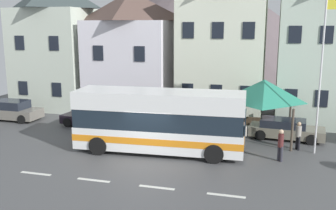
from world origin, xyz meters
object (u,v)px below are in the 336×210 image
townhouse_02 (224,38)px  parked_car_02 (13,110)px  parked_car_01 (91,117)px  pedestrian_03 (244,133)px  public_bench (254,124)px  flagpole (323,67)px  parked_car_03 (285,129)px  pedestrian_00 (298,134)px  townhouse_00 (56,44)px  transit_bus (159,122)px  pedestrian_01 (281,144)px  pedestrian_02 (230,131)px  townhouse_01 (132,53)px  bus_shelter (264,91)px  townhouse_03 (321,46)px  hilltop_castle (199,15)px

townhouse_02 → parked_car_02: size_ratio=2.96×
parked_car_01 → pedestrian_03: pedestrian_03 is taller
public_bench → flagpole: bearing=-47.8°
parked_car_03 → pedestrian_00: 2.17m
townhouse_00 → transit_bus: bearing=-38.3°
parked_car_02 → pedestrian_01: (19.03, -3.96, 0.23)m
parked_car_02 → public_bench: parked_car_02 is taller
pedestrian_02 → public_bench: pedestrian_02 is taller
pedestrian_03 → townhouse_01: bearing=142.6°
public_bench → bus_shelter: bearing=-75.5°
bus_shelter → pedestrian_03: (-0.98, -1.72, -2.21)m
bus_shelter → parked_car_03: 2.89m
transit_bus → parked_car_01: transit_bus is taller
pedestrian_03 → public_bench: pedestrian_03 is taller
townhouse_02 → pedestrian_02: (1.49, -7.75, -5.12)m
townhouse_00 → parked_car_03: (18.65, -4.94, -4.70)m
townhouse_03 → hilltop_castle: bearing=119.7°
townhouse_02 → parked_car_01: townhouse_02 is taller
hilltop_castle → pedestrian_00: size_ratio=27.14×
townhouse_00 → townhouse_01: 6.81m
hilltop_castle → parked_car_01: 29.29m
townhouse_01 → townhouse_02: bearing=5.6°
parked_car_01 → pedestrian_01: size_ratio=2.36×
transit_bus → pedestrian_02: 4.34m
parked_car_02 → pedestrian_01: size_ratio=2.39×
townhouse_02 → townhouse_03: size_ratio=1.09×
parked_car_02 → townhouse_02: bearing=22.2°
parked_car_02 → townhouse_01: bearing=34.8°
pedestrian_01 → townhouse_00: bearing=153.3°
bus_shelter → public_bench: size_ratio=2.67×
transit_bus → parked_car_01: bearing=143.3°
townhouse_03 → flagpole: (-0.63, -7.42, -0.74)m
pedestrian_02 → flagpole: bearing=-2.7°
parked_car_03 → pedestrian_03: size_ratio=3.07×
bus_shelter → parked_car_02: 18.17m
parked_car_01 → pedestrian_01: 13.26m
townhouse_02 → pedestrian_00: (5.28, -7.60, -5.04)m
townhouse_00 → townhouse_02: bearing=2.5°
parked_car_02 → public_bench: bearing=6.2°
townhouse_01 → pedestrian_02: (8.70, -7.04, -3.88)m
parked_car_02 → pedestrian_02: (16.23, -1.92, 0.15)m
pedestrian_00 → public_bench: 4.35m
transit_bus → parked_car_01: size_ratio=2.35×
transit_bus → public_bench: bearing=47.0°
pedestrian_00 → pedestrian_02: bearing=-177.8°
pedestrian_01 → flagpole: size_ratio=0.20×
townhouse_00 → pedestrian_02: bearing=-24.8°
flagpole → parked_car_02: bearing=174.2°
pedestrian_01 → parked_car_01: bearing=162.8°
townhouse_01 → transit_bus: size_ratio=1.01×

